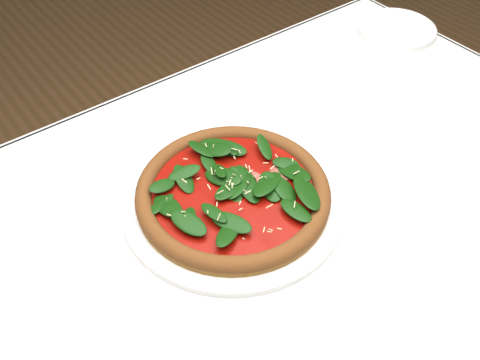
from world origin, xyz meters
TOP-DOWN VIEW (x-y plane):
  - dining_table at (0.00, 0.00)m, footprint 1.21×0.81m
  - plate at (0.00, 0.09)m, footprint 0.31×0.31m
  - pizza at (0.00, 0.09)m, footprint 0.35×0.35m
  - saucer_far at (0.54, 0.26)m, footprint 0.16×0.16m

SIDE VIEW (x-z plane):
  - dining_table at x=0.00m, z-range 0.27..1.02m
  - plate at x=0.00m, z-range 0.75..0.76m
  - saucer_far at x=0.54m, z-range 0.75..0.76m
  - pizza at x=0.00m, z-range 0.76..0.79m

